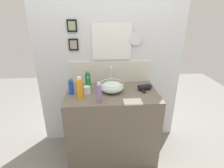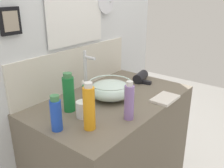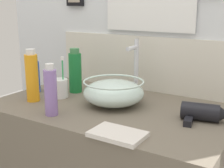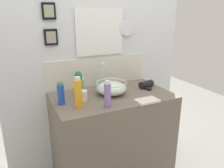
{
  "view_description": "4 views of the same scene",
  "coord_description": "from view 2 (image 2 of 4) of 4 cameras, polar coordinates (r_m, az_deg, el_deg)",
  "views": [
    {
      "loc": [
        -0.14,
        -1.83,
        1.74
      ],
      "look_at": [
        -0.0,
        0.0,
        0.98
      ],
      "focal_mm": 28.0,
      "sensor_mm": 36.0,
      "label": 1
    },
    {
      "loc": [
        -1.13,
        -0.89,
        1.53
      ],
      "look_at": [
        -0.0,
        0.0,
        0.98
      ],
      "focal_mm": 40.0,
      "sensor_mm": 36.0,
      "label": 2
    },
    {
      "loc": [
        0.7,
        -1.12,
        1.32
      ],
      "look_at": [
        -0.0,
        0.0,
        0.98
      ],
      "focal_mm": 50.0,
      "sensor_mm": 36.0,
      "label": 3
    },
    {
      "loc": [
        -0.79,
        -1.66,
        1.57
      ],
      "look_at": [
        -0.0,
        0.0,
        0.98
      ],
      "focal_mm": 35.0,
      "sensor_mm": 36.0,
      "label": 4
    }
  ],
  "objects": [
    {
      "name": "toothbrush_cup",
      "position": [
        1.36,
        -6.59,
        -5.7
      ],
      "size": [
        0.08,
        0.08,
        0.2
      ],
      "color": "white",
      "rests_on": "vanity_counter"
    },
    {
      "name": "lotion_bottle",
      "position": [
        1.41,
        -9.88,
        -2.07
      ],
      "size": [
        0.06,
        0.06,
        0.23
      ],
      "color": "#197233",
      "rests_on": "vanity_counter"
    },
    {
      "name": "back_panel",
      "position": [
        1.71,
        -9.37,
        9.51
      ],
      "size": [
        1.88,
        0.1,
        2.39
      ],
      "color": "silver",
      "rests_on": "ground"
    },
    {
      "name": "glass_bowl_sink",
      "position": [
        1.57,
        -0.39,
        -1.29
      ],
      "size": [
        0.27,
        0.27,
        0.11
      ],
      "color": "silver",
      "rests_on": "vanity_counter"
    },
    {
      "name": "faucet",
      "position": [
        1.66,
        -5.94,
        3.44
      ],
      "size": [
        0.02,
        0.1,
        0.28
      ],
      "color": "silver",
      "rests_on": "vanity_counter"
    },
    {
      "name": "spray_bottle",
      "position": [
        1.31,
        3.94,
        -4.05
      ],
      "size": [
        0.05,
        0.05,
        0.21
      ],
      "color": "#8C6BB2",
      "rests_on": "vanity_counter"
    },
    {
      "name": "hand_towel",
      "position": [
        1.6,
        12.03,
        -3.29
      ],
      "size": [
        0.19,
        0.12,
        0.02
      ],
      "primitive_type": "cube",
      "color": "silver",
      "rests_on": "vanity_counter"
    },
    {
      "name": "vanity_counter",
      "position": [
        1.81,
        0.0,
        -16.17
      ],
      "size": [
        1.05,
        0.64,
        0.88
      ],
      "primitive_type": "cube",
      "color": "#6B6051",
      "rests_on": "ground"
    },
    {
      "name": "hair_drier",
      "position": [
        1.89,
        6.78,
        1.71
      ],
      "size": [
        0.2,
        0.15,
        0.07
      ],
      "color": "black",
      "rests_on": "vanity_counter"
    },
    {
      "name": "soap_dispenser",
      "position": [
        1.21,
        -5.26,
        -5.34
      ],
      "size": [
        0.06,
        0.06,
        0.24
      ],
      "color": "orange",
      "rests_on": "vanity_counter"
    },
    {
      "name": "shampoo_bottle",
      "position": [
        1.24,
        -12.66,
        -6.68
      ],
      "size": [
        0.06,
        0.06,
        0.18
      ],
      "color": "blue",
      "rests_on": "vanity_counter"
    }
  ]
}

